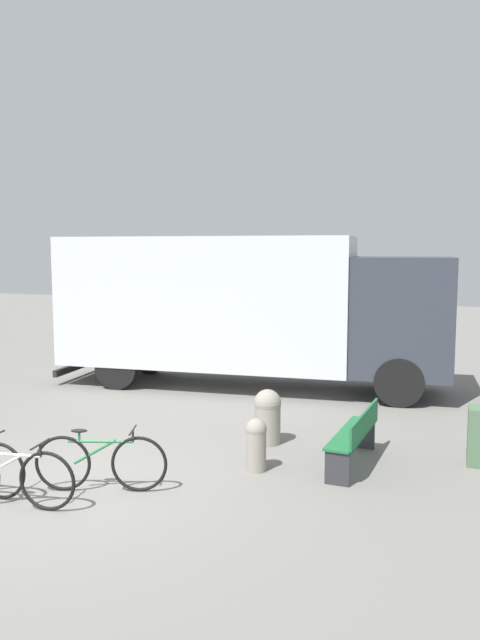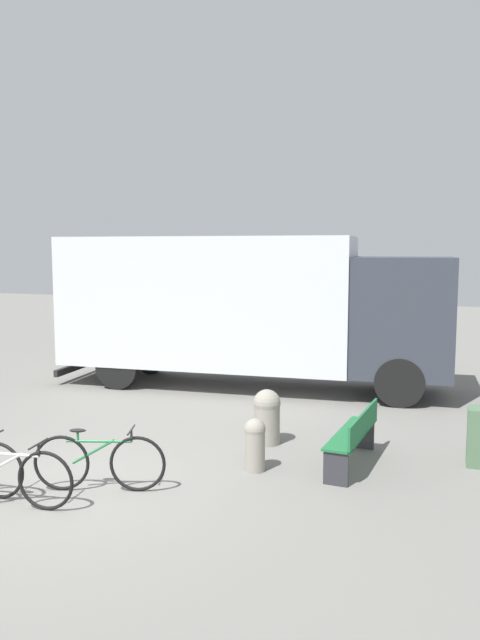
{
  "view_description": "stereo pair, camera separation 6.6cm",
  "coord_description": "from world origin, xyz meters",
  "px_view_note": "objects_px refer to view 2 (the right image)",
  "views": [
    {
      "loc": [
        4.87,
        -6.76,
        3.19
      ],
      "look_at": [
        0.98,
        4.46,
        1.84
      ],
      "focal_mm": 35.0,
      "sensor_mm": 36.0,
      "label": 1
    },
    {
      "loc": [
        4.93,
        -6.74,
        3.19
      ],
      "look_at": [
        0.98,
        4.46,
        1.84
      ],
      "focal_mm": 35.0,
      "sensor_mm": 36.0,
      "label": 2
    }
  ],
  "objects_px": {
    "bollard_near_bench": "(255,443)",
    "bollard_far_bench": "(267,415)",
    "park_bench": "(356,434)",
    "bicycle_middle": "(8,476)",
    "bicycle_far": "(99,462)",
    "delivery_truck": "(244,305)"
  },
  "relations": [
    {
      "from": "park_bench",
      "to": "bollard_far_bench",
      "type": "height_order",
      "value": "bollard_far_bench"
    },
    {
      "from": "bollard_near_bench",
      "to": "bollard_far_bench",
      "type": "height_order",
      "value": "bollard_far_bench"
    },
    {
      "from": "bicycle_middle",
      "to": "bollard_far_bench",
      "type": "height_order",
      "value": "bollard_far_bench"
    },
    {
      "from": "bicycle_middle",
      "to": "bollard_far_bench",
      "type": "distance_m",
      "value": 4.18
    },
    {
      "from": "delivery_truck",
      "to": "park_bench",
      "type": "height_order",
      "value": "delivery_truck"
    },
    {
      "from": "park_bench",
      "to": "bicycle_far",
      "type": "distance_m",
      "value": 3.69
    },
    {
      "from": "park_bench",
      "to": "bicycle_middle",
      "type": "relative_size",
      "value": 1.05
    },
    {
      "from": "bollard_near_bench",
      "to": "bollard_far_bench",
      "type": "bearing_deg",
      "value": 99.3
    },
    {
      "from": "delivery_truck",
      "to": "bicycle_far",
      "type": "distance_m",
      "value": 6.75
    },
    {
      "from": "park_bench",
      "to": "delivery_truck",
      "type": "bearing_deg",
      "value": 40.14
    },
    {
      "from": "delivery_truck",
      "to": "bicycle_far",
      "type": "relative_size",
      "value": 5.34
    },
    {
      "from": "bicycle_middle",
      "to": "bollard_near_bench",
      "type": "distance_m",
      "value": 3.34
    },
    {
      "from": "bicycle_far",
      "to": "bollard_near_bench",
      "type": "bearing_deg",
      "value": 21.91
    },
    {
      "from": "delivery_truck",
      "to": "park_bench",
      "type": "relative_size",
      "value": 4.91
    },
    {
      "from": "delivery_truck",
      "to": "bollard_far_bench",
      "type": "distance_m",
      "value": 4.5
    },
    {
      "from": "bicycle_middle",
      "to": "bollard_near_bench",
      "type": "xyz_separation_m",
      "value": [
        2.5,
        2.22,
        0.02
      ]
    },
    {
      "from": "bollard_near_bench",
      "to": "bicycle_far",
      "type": "bearing_deg",
      "value": -140.56
    },
    {
      "from": "park_bench",
      "to": "bollard_far_bench",
      "type": "distance_m",
      "value": 1.66
    },
    {
      "from": "park_bench",
      "to": "bicycle_middle",
      "type": "bearing_deg",
      "value": 131.04
    },
    {
      "from": "delivery_truck",
      "to": "park_bench",
      "type": "xyz_separation_m",
      "value": [
        3.28,
        -4.49,
        -1.43
      ]
    },
    {
      "from": "bicycle_middle",
      "to": "bollard_far_bench",
      "type": "bearing_deg",
      "value": 49.75
    },
    {
      "from": "delivery_truck",
      "to": "bollard_near_bench",
      "type": "bearing_deg",
      "value": -73.51
    }
  ]
}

